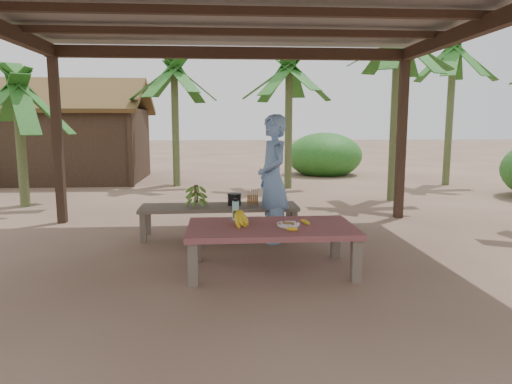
{
  "coord_description": "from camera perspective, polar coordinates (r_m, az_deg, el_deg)",
  "views": [
    {
      "loc": [
        -0.18,
        -5.17,
        1.59
      ],
      "look_at": [
        0.2,
        0.09,
        0.8
      ],
      "focal_mm": 32.0,
      "sensor_mm": 36.0,
      "label": 1
    }
  ],
  "objects": [
    {
      "name": "ground",
      "position": [
        5.41,
        -2.04,
        -8.56
      ],
      "size": [
        80.0,
        80.0,
        0.0
      ],
      "primitive_type": "plane",
      "color": "brown",
      "rests_on": "ground"
    },
    {
      "name": "pavilion",
      "position": [
        5.29,
        -2.36,
        21.48
      ],
      "size": [
        6.6,
        5.6,
        2.95
      ],
      "color": "black",
      "rests_on": "ground"
    },
    {
      "name": "work_table",
      "position": [
        4.96,
        1.91,
        -4.96
      ],
      "size": [
        1.8,
        1.01,
        0.5
      ],
      "rotation": [
        0.0,
        0.0,
        0.0
      ],
      "color": "brown",
      "rests_on": "ground"
    },
    {
      "name": "bench",
      "position": [
        6.45,
        -4.6,
        -2.19
      ],
      "size": [
        2.21,
        0.65,
        0.45
      ],
      "rotation": [
        0.0,
        0.0,
        0.02
      ],
      "color": "brown",
      "rests_on": "ground"
    },
    {
      "name": "ripe_banana_bunch",
      "position": [
        4.93,
        -2.67,
        -3.21
      ],
      "size": [
        0.29,
        0.25,
        0.18
      ],
      "primitive_type": null,
      "rotation": [
        0.0,
        0.0,
        -0.01
      ],
      "color": "yellow",
      "rests_on": "work_table"
    },
    {
      "name": "plate",
      "position": [
        4.92,
        4.05,
        -4.08
      ],
      "size": [
        0.25,
        0.25,
        0.04
      ],
      "color": "white",
      "rests_on": "work_table"
    },
    {
      "name": "loose_banana_front",
      "position": [
        4.7,
        4.56,
        -4.65
      ],
      "size": [
        0.15,
        0.1,
        0.04
      ],
      "primitive_type": "ellipsoid",
      "rotation": [
        0.0,
        0.0,
        2.0
      ],
      "color": "yellow",
      "rests_on": "work_table"
    },
    {
      "name": "loose_banana_side",
      "position": [
        5.05,
        6.21,
        -3.73
      ],
      "size": [
        0.12,
        0.16,
        0.04
      ],
      "primitive_type": "ellipsoid",
      "rotation": [
        0.0,
        0.0,
        0.52
      ],
      "color": "yellow",
      "rests_on": "work_table"
    },
    {
      "name": "water_flask",
      "position": [
        5.21,
        -2.56,
        -2.22
      ],
      "size": [
        0.08,
        0.08,
        0.29
      ],
      "color": "#41CCC7",
      "rests_on": "work_table"
    },
    {
      "name": "green_banana_stalk",
      "position": [
        6.42,
        -7.48,
        -0.36
      ],
      "size": [
        0.28,
        0.28,
        0.31
      ],
      "primitive_type": null,
      "rotation": [
        0.0,
        0.0,
        0.02
      ],
      "color": "#598C2D",
      "rests_on": "bench"
    },
    {
      "name": "cooking_pot",
      "position": [
        6.45,
        -2.72,
        -0.96
      ],
      "size": [
        0.19,
        0.19,
        0.16
      ],
      "primitive_type": "cylinder",
      "color": "black",
      "rests_on": "bench"
    },
    {
      "name": "skewer_rack",
      "position": [
        6.39,
        -0.43,
        -0.66
      ],
      "size": [
        0.18,
        0.08,
        0.24
      ],
      "primitive_type": null,
      "rotation": [
        0.0,
        0.0,
        0.02
      ],
      "color": "#A57F47",
      "rests_on": "bench"
    },
    {
      "name": "woman",
      "position": [
        6.11,
        2.11,
        1.63
      ],
      "size": [
        0.53,
        0.7,
        1.72
      ],
      "primitive_type": "imported",
      "rotation": [
        0.0,
        0.0,
        -1.36
      ],
      "color": "#7098D3",
      "rests_on": "ground"
    },
    {
      "name": "hut",
      "position": [
        13.87,
        -22.39,
        5.88
      ],
      "size": [
        4.4,
        3.43,
        2.85
      ],
      "color": "black",
      "rests_on": "ground"
    },
    {
      "name": "banana_plant_ne",
      "position": [
        9.97,
        17.3,
        16.53
      ],
      "size": [
        1.8,
        1.8,
        3.54
      ],
      "color": "#596638",
      "rests_on": "ground"
    },
    {
      "name": "banana_plant_n",
      "position": [
        11.35,
        4.15,
        14.09
      ],
      "size": [
        1.8,
        1.8,
        3.18
      ],
      "color": "#596638",
      "rests_on": "ground"
    },
    {
      "name": "banana_plant_nw",
      "position": [
        11.91,
        -10.18,
        13.77
      ],
      "size": [
        1.8,
        1.8,
        3.2
      ],
      "color": "#596638",
      "rests_on": "ground"
    },
    {
      "name": "banana_plant_w",
      "position": [
        9.79,
        -27.66,
        10.21
      ],
      "size": [
        1.8,
        1.8,
        2.51
      ],
      "color": "#596638",
      "rests_on": "ground"
    },
    {
      "name": "banana_plant_far",
      "position": [
        13.02,
        23.42,
        15.0
      ],
      "size": [
        1.8,
        1.8,
        3.72
      ],
      "color": "#596638",
      "rests_on": "ground"
    }
  ]
}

